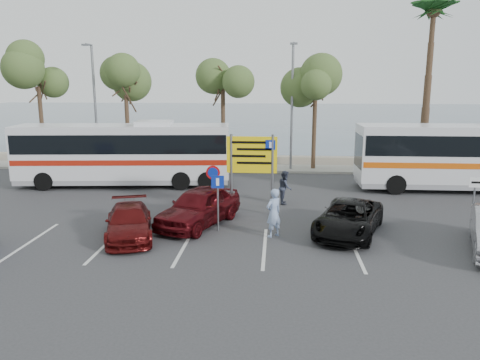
# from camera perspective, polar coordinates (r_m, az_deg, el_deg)

# --- Properties ---
(ground) EXTENTS (120.00, 120.00, 0.00)m
(ground) POSITION_cam_1_polar(r_m,az_deg,el_deg) (18.00, -2.36, -7.00)
(ground) COLOR #323234
(ground) RESTS_ON ground
(kerb_strip) EXTENTS (44.00, 2.40, 0.15)m
(kerb_strip) POSITION_cam_1_polar(r_m,az_deg,el_deg) (31.50, 0.69, 1.45)
(kerb_strip) COLOR gray
(kerb_strip) RESTS_ON ground
(seawall) EXTENTS (48.00, 0.80, 0.60)m
(seawall) POSITION_cam_1_polar(r_m,az_deg,el_deg) (33.42, 0.92, 2.46)
(seawall) COLOR gray
(seawall) RESTS_ON ground
(sea) EXTENTS (140.00, 140.00, 0.00)m
(sea) POSITION_cam_1_polar(r_m,az_deg,el_deg) (77.14, 3.02, 7.69)
(sea) COLOR #3F5465
(sea) RESTS_ON ground
(tree_far_left) EXTENTS (3.20, 3.20, 7.60)m
(tree_far_left) POSITION_cam_1_polar(r_m,az_deg,el_deg) (34.83, -23.48, 11.84)
(tree_far_left) COLOR #382619
(tree_far_left) RESTS_ON kerb_strip
(tree_left) EXTENTS (3.20, 3.20, 7.20)m
(tree_left) POSITION_cam_1_polar(r_m,az_deg,el_deg) (32.49, -13.83, 11.95)
(tree_left) COLOR #382619
(tree_left) RESTS_ON kerb_strip
(tree_mid) EXTENTS (3.20, 3.20, 8.00)m
(tree_mid) POSITION_cam_1_polar(r_m,az_deg,el_deg) (31.11, -2.12, 13.49)
(tree_mid) COLOR #382619
(tree_mid) RESTS_ON kerb_strip
(tree_right) EXTENTS (3.20, 3.20, 7.40)m
(tree_right) POSITION_cam_1_polar(r_m,az_deg,el_deg) (30.98, 9.25, 12.45)
(tree_right) COLOR #382619
(tree_right) RESTS_ON kerb_strip
(palm_tree) EXTENTS (4.80, 4.80, 11.20)m
(palm_tree) POSITION_cam_1_polar(r_m,az_deg,el_deg) (32.54, 22.53, 18.24)
(palm_tree) COLOR #382619
(palm_tree) RESTS_ON kerb_strip
(street_lamp_left) EXTENTS (0.45, 1.15, 8.01)m
(street_lamp_left) POSITION_cam_1_polar(r_m,az_deg,el_deg) (32.75, -17.34, 9.30)
(street_lamp_left) COLOR slate
(street_lamp_left) RESTS_ON kerb_strip
(street_lamp_right) EXTENTS (0.45, 1.15, 8.01)m
(street_lamp_right) POSITION_cam_1_polar(r_m,az_deg,el_deg) (30.45, 6.37, 9.59)
(street_lamp_right) COLOR slate
(street_lamp_right) RESTS_ON kerb_strip
(direction_sign) EXTENTS (2.20, 0.12, 3.60)m
(direction_sign) POSITION_cam_1_polar(r_m,az_deg,el_deg) (20.41, 1.46, 2.34)
(direction_sign) COLOR slate
(direction_sign) RESTS_ON ground
(sign_no_stop) EXTENTS (0.60, 0.08, 2.35)m
(sign_no_stop) POSITION_cam_1_polar(r_m,az_deg,el_deg) (19.93, -3.29, -0.42)
(sign_no_stop) COLOR slate
(sign_no_stop) RESTS_ON ground
(sign_parking) EXTENTS (0.50, 0.07, 2.25)m
(sign_parking) POSITION_cam_1_polar(r_m,az_deg,el_deg) (18.37, -2.72, -1.84)
(sign_parking) COLOR slate
(sign_parking) RESTS_ON ground
(sign_taxi) EXTENTS (0.50, 0.07, 2.20)m
(sign_taxi) POSITION_cam_1_polar(r_m,az_deg,el_deg) (20.43, 26.63, -1.84)
(sign_taxi) COLOR slate
(sign_taxi) RESTS_ON ground
(lane_markings) EXTENTS (12.02, 4.20, 0.01)m
(lane_markings) POSITION_cam_1_polar(r_m,az_deg,el_deg) (17.24, -6.56, -7.93)
(lane_markings) COLOR silver
(lane_markings) RESTS_ON ground
(coach_bus_left) EXTENTS (11.99, 3.66, 3.68)m
(coach_bus_left) POSITION_cam_1_polar(r_m,az_deg,el_deg) (27.12, -13.97, 2.86)
(coach_bus_left) COLOR silver
(coach_bus_left) RESTS_ON ground
(coach_bus_right) EXTENTS (12.12, 2.72, 3.77)m
(coach_bus_right) POSITION_cam_1_polar(r_m,az_deg,el_deg) (28.05, 26.45, 2.34)
(coach_bus_right) COLOR silver
(coach_bus_right) RESTS_ON ground
(car_maroon) EXTENTS (2.79, 4.44, 1.20)m
(car_maroon) POSITION_cam_1_polar(r_m,az_deg,el_deg) (18.33, -13.38, -5.01)
(car_maroon) COLOR #530D0D
(car_maroon) RESTS_ON ground
(car_red) EXTENTS (3.48, 4.96, 1.57)m
(car_red) POSITION_cam_1_polar(r_m,az_deg,el_deg) (19.34, -5.04, -3.25)
(car_red) COLOR #4C0A0F
(car_red) RESTS_ON ground
(suv_black) EXTENTS (3.54, 5.06, 1.28)m
(suv_black) POSITION_cam_1_polar(r_m,az_deg,el_deg) (18.68, 13.11, -4.54)
(suv_black) COLOR black
(suv_black) RESTS_ON ground
(pedestrian_near) EXTENTS (0.81, 0.80, 1.89)m
(pedestrian_near) POSITION_cam_1_polar(r_m,az_deg,el_deg) (17.84, 4.12, -4.02)
(pedestrian_near) COLOR #89A0C8
(pedestrian_near) RESTS_ON ground
(pedestrian_far) EXTENTS (0.62, 0.79, 1.62)m
(pedestrian_far) POSITION_cam_1_polar(r_m,az_deg,el_deg) (22.72, 5.52, -0.88)
(pedestrian_far) COLOR #31374A
(pedestrian_far) RESTS_ON ground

